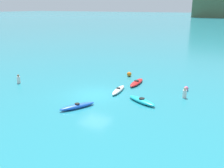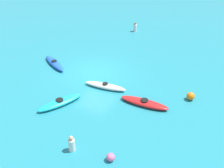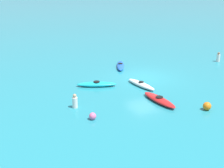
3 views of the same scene
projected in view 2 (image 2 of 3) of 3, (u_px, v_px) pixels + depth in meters
name	position (u px, v px, depth m)	size (l,w,h in m)	color
ground_plane	(95.00, 73.00, 19.67)	(600.00, 600.00, 0.00)	teal
kayak_red	(144.00, 103.00, 16.38)	(0.90, 2.96, 0.37)	red
kayak_white	(105.00, 86.00, 17.90)	(0.94, 2.80, 0.37)	white
kayak_cyan	(60.00, 102.00, 16.40)	(2.85, 1.79, 0.37)	#19B7C6
kayak_blue	(54.00, 63.00, 20.51)	(1.80, 2.75, 0.37)	blue
buoy_pink	(111.00, 157.00, 12.77)	(0.40, 0.40, 0.40)	pink
buoy_orange	(191.00, 96.00, 16.80)	(0.49, 0.49, 0.49)	orange
person_near_shore	(135.00, 27.00, 25.96)	(0.44, 0.44, 0.88)	silver
person_by_kayaks	(72.00, 144.00, 13.21)	(0.36, 0.36, 0.88)	silver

